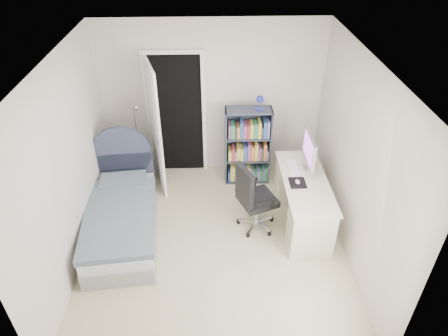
{
  "coord_description": "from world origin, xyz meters",
  "views": [
    {
      "loc": [
        -0.0,
        -3.86,
        3.88
      ],
      "look_at": [
        0.14,
        0.19,
        1.09
      ],
      "focal_mm": 32.0,
      "sensor_mm": 36.0,
      "label": 1
    }
  ],
  "objects_px": {
    "floor_lamp": "(140,150)",
    "bookcase": "(248,149)",
    "nightstand": "(128,156)",
    "desk": "(303,199)",
    "office_chair": "(252,196)",
    "bed": "(122,216)"
  },
  "relations": [
    {
      "from": "floor_lamp",
      "to": "bookcase",
      "type": "height_order",
      "value": "bookcase"
    },
    {
      "from": "nightstand",
      "to": "bookcase",
      "type": "relative_size",
      "value": 0.41
    },
    {
      "from": "desk",
      "to": "office_chair",
      "type": "relative_size",
      "value": 1.45
    },
    {
      "from": "bed",
      "to": "nightstand",
      "type": "bearing_deg",
      "value": 94.83
    },
    {
      "from": "bed",
      "to": "desk",
      "type": "distance_m",
      "value": 2.49
    },
    {
      "from": "bed",
      "to": "office_chair",
      "type": "xyz_separation_m",
      "value": [
        1.77,
        -0.0,
        0.3
      ]
    },
    {
      "from": "desk",
      "to": "bed",
      "type": "bearing_deg",
      "value": -177.58
    },
    {
      "from": "office_chair",
      "to": "nightstand",
      "type": "bearing_deg",
      "value": 145.25
    },
    {
      "from": "nightstand",
      "to": "bookcase",
      "type": "distance_m",
      "value": 1.93
    },
    {
      "from": "floor_lamp",
      "to": "office_chair",
      "type": "height_order",
      "value": "floor_lamp"
    },
    {
      "from": "bed",
      "to": "desk",
      "type": "xyz_separation_m",
      "value": [
        2.49,
        0.1,
        0.13
      ]
    },
    {
      "from": "nightstand",
      "to": "bookcase",
      "type": "height_order",
      "value": "bookcase"
    },
    {
      "from": "floor_lamp",
      "to": "nightstand",
      "type": "bearing_deg",
      "value": 166.07
    },
    {
      "from": "bed",
      "to": "floor_lamp",
      "type": "bearing_deg",
      "value": 85.21
    },
    {
      "from": "bookcase",
      "to": "office_chair",
      "type": "bearing_deg",
      "value": -92.05
    },
    {
      "from": "floor_lamp",
      "to": "desk",
      "type": "xyz_separation_m",
      "value": [
        2.38,
        -1.14,
        -0.14
      ]
    },
    {
      "from": "bed",
      "to": "office_chair",
      "type": "height_order",
      "value": "bed"
    },
    {
      "from": "floor_lamp",
      "to": "desk",
      "type": "distance_m",
      "value": 2.65
    },
    {
      "from": "bed",
      "to": "office_chair",
      "type": "relative_size",
      "value": 1.92
    },
    {
      "from": "bookcase",
      "to": "nightstand",
      "type": "bearing_deg",
      "value": 175.88
    },
    {
      "from": "floor_lamp",
      "to": "bookcase",
      "type": "distance_m",
      "value": 1.71
    },
    {
      "from": "floor_lamp",
      "to": "office_chair",
      "type": "distance_m",
      "value": 2.08
    }
  ]
}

